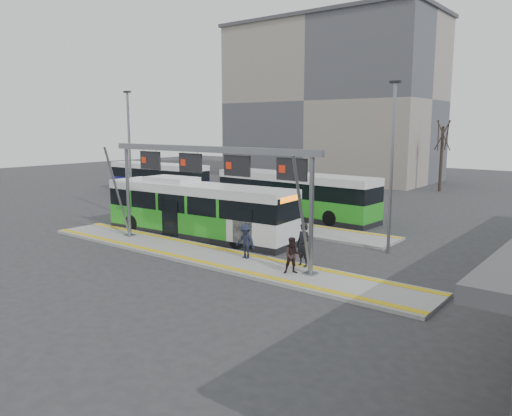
# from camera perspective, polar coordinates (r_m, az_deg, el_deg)

# --- Properties ---
(ground) EXTENTS (120.00, 120.00, 0.00)m
(ground) POSITION_cam_1_polar(r_m,az_deg,el_deg) (24.33, -5.29, -5.68)
(ground) COLOR #2D2D30
(ground) RESTS_ON ground
(platform_main) EXTENTS (22.00, 3.00, 0.15)m
(platform_main) POSITION_cam_1_polar(r_m,az_deg,el_deg) (24.31, -5.29, -5.51)
(platform_main) COLOR gray
(platform_main) RESTS_ON ground
(platform_second) EXTENTS (20.00, 3.00, 0.15)m
(platform_second) POSITION_cam_1_polar(r_m,az_deg,el_deg) (32.76, -0.79, -1.57)
(platform_second) COLOR gray
(platform_second) RESTS_ON ground
(tactile_main) EXTENTS (22.00, 2.65, 0.02)m
(tactile_main) POSITION_cam_1_polar(r_m,az_deg,el_deg) (24.29, -5.29, -5.31)
(tactile_main) COLOR gold
(tactile_main) RESTS_ON platform_main
(tactile_second) EXTENTS (20.00, 0.35, 0.02)m
(tactile_second) POSITION_cam_1_polar(r_m,az_deg,el_deg) (33.63, 0.44, -1.14)
(tactile_second) COLOR gold
(tactile_second) RESTS_ON platform_second
(gantry) EXTENTS (13.00, 1.68, 5.20)m
(gantry) POSITION_cam_1_polar(r_m,az_deg,el_deg) (24.00, -5.63, 4.55)
(gantry) COLOR slate
(gantry) RESTS_ON platform_main
(apartment_block) EXTENTS (24.50, 12.50, 18.40)m
(apartment_block) POSITION_cam_1_polar(r_m,az_deg,el_deg) (61.09, 8.59, 12.03)
(apartment_block) COLOR gray
(apartment_block) RESTS_ON ground
(hero_bus) EXTENTS (12.23, 3.39, 3.32)m
(hero_bus) POSITION_cam_1_polar(r_m,az_deg,el_deg) (28.77, -6.68, -0.25)
(hero_bus) COLOR black
(hero_bus) RESTS_ON ground
(bg_bus_green) EXTENTS (12.26, 3.14, 3.04)m
(bg_bus_green) POSITION_cam_1_polar(r_m,az_deg,el_deg) (34.81, 4.44, 1.43)
(bg_bus_green) COLOR black
(bg_bus_green) RESTS_ON ground
(bg_bus_blue) EXTENTS (10.78, 2.82, 2.79)m
(bg_bus_blue) POSITION_cam_1_polar(r_m,az_deg,el_deg) (47.93, -11.07, 3.32)
(bg_bus_blue) COLOR black
(bg_bus_blue) RESTS_ON ground
(passenger_a) EXTENTS (0.78, 0.58, 1.95)m
(passenger_a) POSITION_cam_1_polar(r_m,az_deg,el_deg) (22.13, 5.43, -4.20)
(passenger_a) COLOR black
(passenger_a) RESTS_ON platform_main
(passenger_b) EXTENTS (0.95, 0.94, 1.55)m
(passenger_b) POSITION_cam_1_polar(r_m,az_deg,el_deg) (21.09, 4.22, -5.42)
(passenger_b) COLOR black
(passenger_b) RESTS_ON platform_main
(passenger_c) EXTENTS (1.06, 0.62, 1.62)m
(passenger_c) POSITION_cam_1_polar(r_m,az_deg,el_deg) (23.41, -1.21, -3.82)
(passenger_c) COLOR #1C2032
(passenger_c) RESTS_ON platform_main
(tree_left) EXTENTS (1.40, 1.40, 7.04)m
(tree_left) POSITION_cam_1_polar(r_m,az_deg,el_deg) (52.90, 16.13, 7.99)
(tree_left) COLOR #382B21
(tree_left) RESTS_ON ground
(tree_mid) EXTENTS (1.40, 1.40, 7.05)m
(tree_mid) POSITION_cam_1_polar(r_m,az_deg,el_deg) (51.24, 20.55, 7.74)
(tree_mid) COLOR #382B21
(tree_mid) RESTS_ON ground
(tree_far) EXTENTS (1.40, 1.40, 8.29)m
(tree_far) POSITION_cam_1_polar(r_m,az_deg,el_deg) (63.45, -1.12, 9.39)
(tree_far) COLOR #382B21
(tree_far) RESTS_ON ground
(lamp_west) EXTENTS (0.50, 0.25, 8.55)m
(lamp_west) POSITION_cam_1_polar(r_m,az_deg,el_deg) (34.49, -14.24, 6.14)
(lamp_west) COLOR slate
(lamp_west) RESTS_ON ground
(lamp_east) EXTENTS (0.50, 0.25, 8.42)m
(lamp_east) POSITION_cam_1_polar(r_m,az_deg,el_deg) (25.21, 15.26, 4.84)
(lamp_east) COLOR slate
(lamp_east) RESTS_ON ground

